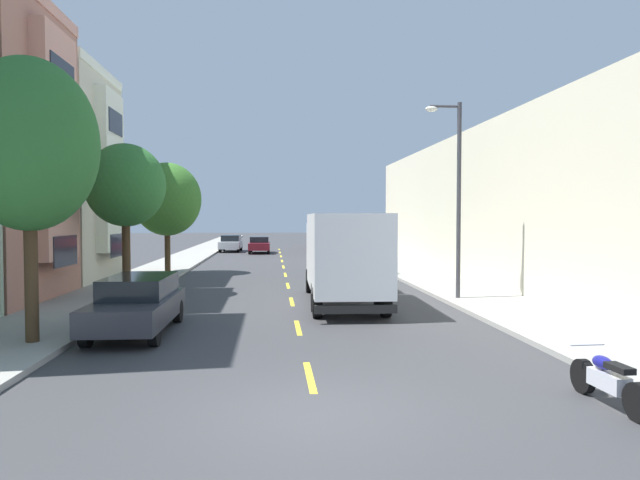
{
  "coord_description": "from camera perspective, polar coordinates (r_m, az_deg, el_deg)",
  "views": [
    {
      "loc": [
        -0.73,
        -9.01,
        3.08
      ],
      "look_at": [
        2.26,
        26.46,
        1.7
      ],
      "focal_mm": 32.3,
      "sensor_mm": 36.0,
      "label": 1
    }
  ],
  "objects": [
    {
      "name": "street_tree_second",
      "position": [
        23.71,
        -18.72,
        5.11
      ],
      "size": [
        3.08,
        3.08,
        5.83
      ],
      "color": "#47331E",
      "rests_on": "sidewalk_left"
    },
    {
      "name": "sidewalk_left",
      "position": [
        37.67,
        -14.55,
        -2.44
      ],
      "size": [
        3.2,
        120.0,
        0.14
      ],
      "primitive_type": "cube",
      "color": "#99968E",
      "rests_on": "ground_plane"
    },
    {
      "name": "moving_burgundy_sedan",
      "position": [
        50.37,
        -6.03,
        -0.45
      ],
      "size": [
        1.8,
        4.5,
        1.43
      ],
      "color": "maroon",
      "rests_on": "ground_plane"
    },
    {
      "name": "parked_wagon_silver",
      "position": [
        53.1,
        -8.82,
        -0.27
      ],
      "size": [
        1.93,
        4.74,
        1.5
      ],
      "color": "#B2B5BA",
      "rests_on": "ground_plane"
    },
    {
      "name": "lane_centerline_dashes",
      "position": [
        33.66,
        -3.56,
        -3.04
      ],
      "size": [
        0.14,
        47.2,
        0.01
      ],
      "color": "yellow",
      "rests_on": "ground_plane"
    },
    {
      "name": "ground_plane",
      "position": [
        39.14,
        -3.74,
        -2.31
      ],
      "size": [
        160.0,
        160.0,
        0.0
      ],
      "primitive_type": "plane",
      "color": "#38383A"
    },
    {
      "name": "sidewalk_right",
      "position": [
        37.95,
        7.11,
        -2.35
      ],
      "size": [
        3.2,
        120.0,
        0.14
      ],
      "primitive_type": "cube",
      "color": "#99968E",
      "rests_on": "ground_plane"
    },
    {
      "name": "parked_pickup_teal",
      "position": [
        32.69,
        4.33,
        -1.75
      ],
      "size": [
        2.04,
        5.32,
        1.73
      ],
      "color": "#195B60",
      "rests_on": "ground_plane"
    },
    {
      "name": "parked_wagon_orange",
      "position": [
        48.13,
        1.22,
        -0.5
      ],
      "size": [
        1.85,
        4.71,
        1.5
      ],
      "color": "orange",
      "rests_on": "ground_plane"
    },
    {
      "name": "street_tree_nearest",
      "position": [
        15.27,
        -26.9,
        8.37
      ],
      "size": [
        3.17,
        3.17,
        6.7
      ],
      "color": "#47331E",
      "rests_on": "sidewalk_left"
    },
    {
      "name": "parked_motorcycle",
      "position": [
        10.75,
        26.68,
        -12.41
      ],
      "size": [
        0.62,
        2.05,
        0.9
      ],
      "color": "black",
      "rests_on": "ground_plane"
    },
    {
      "name": "delivery_box_truck",
      "position": [
        20.39,
        2.3,
        -1.24
      ],
      "size": [
        2.6,
        8.2,
        3.21
      ],
      "color": "white",
      "rests_on": "ground_plane"
    },
    {
      "name": "parked_wagon_champagne",
      "position": [
        63.51,
        -0.16,
        0.16
      ],
      "size": [
        1.85,
        4.71,
        1.5
      ],
      "color": "tan",
      "rests_on": "ground_plane"
    },
    {
      "name": "apartment_block_opposite",
      "position": [
        32.4,
        21.66,
        3.1
      ],
      "size": [
        10.0,
        36.0,
        7.34
      ],
      "primitive_type": "cube",
      "color": "beige",
      "rests_on": "ground_plane"
    },
    {
      "name": "street_lamp",
      "position": [
        21.64,
        13.23,
        5.26
      ],
      "size": [
        1.35,
        0.28,
        7.13
      ],
      "color": "#38383D",
      "rests_on": "sidewalk_right"
    },
    {
      "name": "parked_suv_red",
      "position": [
        56.91,
        0.17,
        0.11
      ],
      "size": [
        2.03,
        4.83,
        1.93
      ],
      "color": "#AD1E1E",
      "rests_on": "ground_plane"
    },
    {
      "name": "parked_wagon_charcoal",
      "position": [
        16.24,
        -17.62,
        -5.95
      ],
      "size": [
        1.87,
        4.72,
        1.5
      ],
      "color": "#333338",
      "rests_on": "ground_plane"
    },
    {
      "name": "street_tree_third",
      "position": [
        32.43,
        -14.92,
        3.91
      ],
      "size": [
        3.69,
        3.69,
        5.94
      ],
      "color": "#47331E",
      "rests_on": "sidewalk_left"
    }
  ]
}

